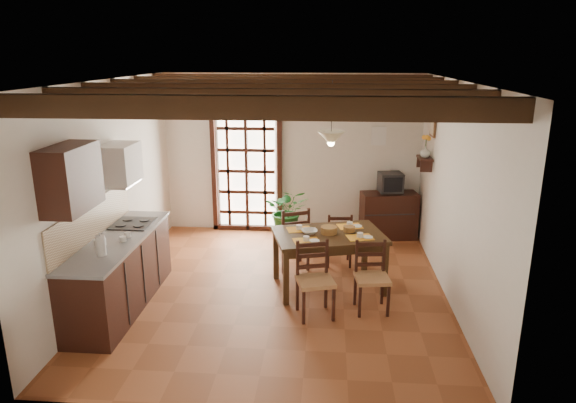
# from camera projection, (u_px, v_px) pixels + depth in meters

# --- Properties ---
(ground_plane) EXTENTS (5.00, 5.00, 0.00)m
(ground_plane) POSITION_uv_depth(u_px,v_px,m) (278.00, 290.00, 7.03)
(ground_plane) COLOR brown
(room_shell) EXTENTS (4.52, 5.02, 2.81)m
(room_shell) POSITION_uv_depth(u_px,v_px,m) (278.00, 160.00, 6.52)
(room_shell) COLOR silver
(room_shell) RESTS_ON ground_plane
(ceiling_beams) EXTENTS (4.50, 4.34, 0.20)m
(ceiling_beams) POSITION_uv_depth(u_px,v_px,m) (277.00, 90.00, 6.28)
(ceiling_beams) COLOR black
(ceiling_beams) RESTS_ON room_shell
(french_door) EXTENTS (1.26, 0.11, 2.32)m
(french_door) POSITION_uv_depth(u_px,v_px,m) (247.00, 167.00, 9.10)
(french_door) COLOR white
(french_door) RESTS_ON ground_plane
(kitchen_counter) EXTENTS (0.64, 2.25, 1.38)m
(kitchen_counter) POSITION_uv_depth(u_px,v_px,m) (120.00, 271.00, 6.47)
(kitchen_counter) COLOR black
(kitchen_counter) RESTS_ON ground_plane
(upper_cabinet) EXTENTS (0.35, 0.80, 0.70)m
(upper_cabinet) POSITION_uv_depth(u_px,v_px,m) (71.00, 178.00, 5.43)
(upper_cabinet) COLOR black
(upper_cabinet) RESTS_ON room_shell
(range_hood) EXTENTS (0.38, 0.60, 0.54)m
(range_hood) POSITION_uv_depth(u_px,v_px,m) (120.00, 164.00, 6.65)
(range_hood) COLOR white
(range_hood) RESTS_ON room_shell
(counter_items) EXTENTS (0.50, 1.43, 0.25)m
(counter_items) POSITION_uv_depth(u_px,v_px,m) (119.00, 233.00, 6.42)
(counter_items) COLOR black
(counter_items) RESTS_ON kitchen_counter
(dining_table) EXTENTS (1.64, 1.27, 0.79)m
(dining_table) POSITION_uv_depth(u_px,v_px,m) (329.00, 240.00, 6.93)
(dining_table) COLOR #3A2613
(dining_table) RESTS_ON ground_plane
(chair_near_left) EXTENTS (0.53, 0.51, 0.93)m
(chair_near_left) POSITION_uv_depth(u_px,v_px,m) (315.00, 293.00, 6.28)
(chair_near_left) COLOR #B67E4D
(chair_near_left) RESTS_ON ground_plane
(chair_near_right) EXTENTS (0.46, 0.44, 0.89)m
(chair_near_right) POSITION_uv_depth(u_px,v_px,m) (371.00, 290.00, 6.41)
(chair_near_right) COLOR #B67E4D
(chair_near_right) RESTS_ON ground_plane
(chair_far_left) EXTENTS (0.57, 0.56, 0.97)m
(chair_far_left) POSITION_uv_depth(u_px,v_px,m) (292.00, 249.00, 7.68)
(chair_far_left) COLOR #B67E4D
(chair_far_left) RESTS_ON ground_plane
(chair_far_right) EXTENTS (0.41, 0.40, 0.84)m
(chair_far_right) POSITION_uv_depth(u_px,v_px,m) (338.00, 248.00, 7.82)
(chair_far_right) COLOR #B67E4D
(chair_far_right) RESTS_ON ground_plane
(table_setting) EXTENTS (1.05, 0.70, 0.10)m
(table_setting) POSITION_uv_depth(u_px,v_px,m) (329.00, 229.00, 6.89)
(table_setting) COLOR #FFAA28
(table_setting) RESTS_ON dining_table
(table_bowl) EXTENTS (0.25, 0.25, 0.05)m
(table_bowl) POSITION_uv_depth(u_px,v_px,m) (309.00, 231.00, 6.90)
(table_bowl) COLOR white
(table_bowl) RESTS_ON dining_table
(sideboard) EXTENTS (1.01, 0.58, 0.81)m
(sideboard) POSITION_uv_depth(u_px,v_px,m) (389.00, 215.00, 8.92)
(sideboard) COLOR black
(sideboard) RESTS_ON ground_plane
(crt_tv) EXTENTS (0.43, 0.41, 0.33)m
(crt_tv) POSITION_uv_depth(u_px,v_px,m) (390.00, 182.00, 8.75)
(crt_tv) COLOR black
(crt_tv) RESTS_ON sideboard
(fuse_box) EXTENTS (0.25, 0.03, 0.32)m
(fuse_box) POSITION_uv_depth(u_px,v_px,m) (379.00, 136.00, 8.80)
(fuse_box) COLOR white
(fuse_box) RESTS_ON room_shell
(plant_pot) EXTENTS (0.33, 0.33, 0.20)m
(plant_pot) POSITION_uv_depth(u_px,v_px,m) (288.00, 237.00, 8.75)
(plant_pot) COLOR maroon
(plant_pot) RESTS_ON ground_plane
(potted_plant) EXTENTS (1.89, 1.63, 2.05)m
(potted_plant) POSITION_uv_depth(u_px,v_px,m) (288.00, 211.00, 8.62)
(potted_plant) COLOR #144C19
(potted_plant) RESTS_ON ground_plane
(wall_shelf) EXTENTS (0.20, 0.42, 0.20)m
(wall_shelf) POSITION_uv_depth(u_px,v_px,m) (425.00, 161.00, 7.98)
(wall_shelf) COLOR black
(wall_shelf) RESTS_ON room_shell
(shelf_vase) EXTENTS (0.15, 0.15, 0.15)m
(shelf_vase) POSITION_uv_depth(u_px,v_px,m) (425.00, 152.00, 7.94)
(shelf_vase) COLOR #B2BFB2
(shelf_vase) RESTS_ON wall_shelf
(shelf_flowers) EXTENTS (0.14, 0.14, 0.36)m
(shelf_flowers) POSITION_uv_depth(u_px,v_px,m) (426.00, 139.00, 7.88)
(shelf_flowers) COLOR #FFAA28
(shelf_flowers) RESTS_ON shelf_vase
(framed_picture) EXTENTS (0.03, 0.32, 0.32)m
(framed_picture) POSITION_uv_depth(u_px,v_px,m) (433.00, 126.00, 7.82)
(framed_picture) COLOR brown
(framed_picture) RESTS_ON room_shell
(pendant_lamp) EXTENTS (0.36, 0.36, 0.84)m
(pendant_lamp) POSITION_uv_depth(u_px,v_px,m) (331.00, 137.00, 6.64)
(pendant_lamp) COLOR black
(pendant_lamp) RESTS_ON room_shell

